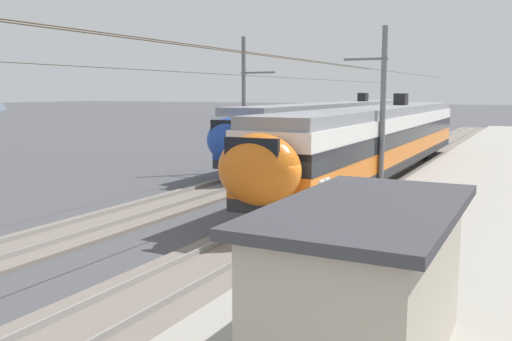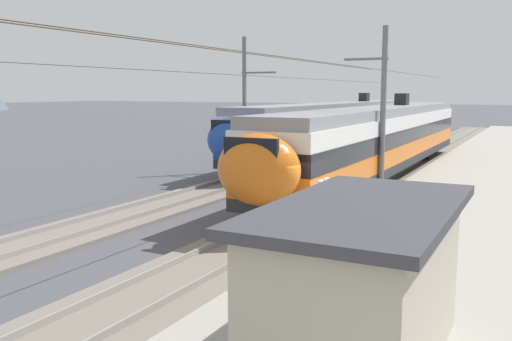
# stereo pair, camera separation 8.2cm
# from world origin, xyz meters

# --- Properties ---
(ground_plane) EXTENTS (400.00, 400.00, 0.00)m
(ground_plane) POSITION_xyz_m (0.00, 0.00, 0.00)
(ground_plane) COLOR #4C4C51
(platform_slab) EXTENTS (120.00, 7.83, 0.37)m
(platform_slab) POSITION_xyz_m (0.00, -4.58, 0.19)
(platform_slab) COLOR #A39E93
(platform_slab) RESTS_ON ground
(track_near) EXTENTS (120.00, 3.00, 0.28)m
(track_near) POSITION_xyz_m (0.00, 1.16, 0.07)
(track_near) COLOR slate
(track_near) RESTS_ON ground
(track_far) EXTENTS (120.00, 3.00, 0.28)m
(track_far) POSITION_xyz_m (0.00, 7.01, 0.07)
(track_far) COLOR slate
(track_far) RESTS_ON ground
(train_near_platform) EXTENTS (29.71, 3.02, 4.27)m
(train_near_platform) POSITION_xyz_m (13.28, 1.16, 2.23)
(train_near_platform) COLOR #2D2D30
(train_near_platform) RESTS_ON track_near
(train_far_track) EXTENTS (34.79, 3.04, 4.27)m
(train_far_track) POSITION_xyz_m (24.42, 7.01, 2.23)
(train_far_track) COLOR #2D2D30
(train_far_track) RESTS_ON track_far
(catenary_mast_mid) EXTENTS (48.40, 1.91, 7.38)m
(catenary_mast_mid) POSITION_xyz_m (7.62, -0.32, 3.91)
(catenary_mast_mid) COLOR slate
(catenary_mast_mid) RESTS_ON ground
(catenary_mast_far_side) EXTENTS (48.40, 2.13, 7.74)m
(catenary_mast_far_side) POSITION_xyz_m (12.35, 8.70, 4.04)
(catenary_mast_far_side) COLOR slate
(catenary_mast_far_side) RESTS_ON ground
(platform_sign) EXTENTS (0.70, 0.08, 2.02)m
(platform_sign) POSITION_xyz_m (-2.30, -1.51, 1.86)
(platform_sign) COLOR #59595B
(platform_sign) RESTS_ON platform_slab
(passenger_walking) EXTENTS (0.53, 0.22, 1.69)m
(passenger_walking) POSITION_xyz_m (-7.23, -3.08, 1.32)
(passenger_walking) COLOR #383842
(passenger_walking) RESTS_ON platform_slab
(handbag_beside_passenger) EXTENTS (0.32, 0.18, 0.44)m
(handbag_beside_passenger) POSITION_xyz_m (-6.57, -3.12, 0.53)
(handbag_beside_passenger) COLOR #472D1E
(handbag_beside_passenger) RESTS_ON platform_slab
(potted_plant_platform_edge) EXTENTS (0.60, 0.60, 0.78)m
(potted_plant_platform_edge) POSITION_xyz_m (-1.35, -1.48, 0.81)
(potted_plant_platform_edge) COLOR brown
(potted_plant_platform_edge) RESTS_ON platform_slab
(platform_shelter) EXTENTS (4.94, 2.60, 2.59)m
(platform_shelter) POSITION_xyz_m (-7.67, -4.19, 1.69)
(platform_shelter) COLOR #B7AD99
(platform_shelter) RESTS_ON platform_slab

